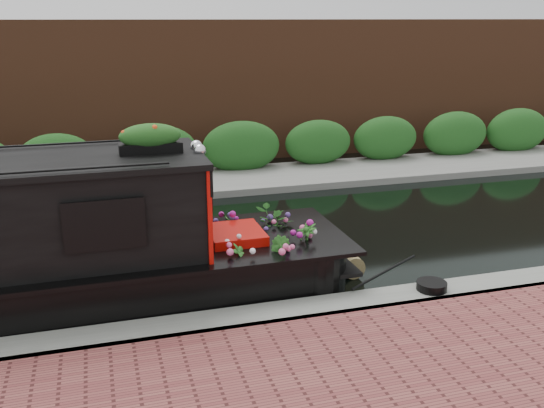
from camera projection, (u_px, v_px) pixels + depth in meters
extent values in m
plane|color=black|center=(182.00, 249.00, 11.06)|extent=(80.00, 80.00, 0.00)
cube|color=gray|center=(218.00, 336.00, 8.03)|extent=(40.00, 0.60, 0.50)
cube|color=slate|center=(158.00, 189.00, 14.91)|extent=(40.00, 2.40, 0.34)
cube|color=#1F531C|center=(154.00, 180.00, 15.73)|extent=(40.00, 1.10, 2.80)
cube|color=brown|center=(147.00, 163.00, 17.66)|extent=(40.00, 1.00, 8.00)
cube|color=#B80D07|center=(199.00, 202.00, 8.88)|extent=(0.08, 1.79, 1.38)
cube|color=black|center=(105.00, 225.00, 7.65)|extent=(0.92, 0.04, 0.56)
cube|color=#B80D07|center=(235.00, 246.00, 9.24)|extent=(0.83, 0.93, 0.51)
sphere|color=silver|center=(200.00, 150.00, 8.51)|extent=(0.18, 0.18, 0.18)
sphere|color=silver|center=(196.00, 146.00, 8.77)|extent=(0.18, 0.18, 0.18)
cube|color=black|center=(151.00, 148.00, 8.45)|extent=(0.87, 0.24, 0.15)
ellipsoid|color=#E64919|center=(150.00, 134.00, 8.39)|extent=(0.96, 0.25, 0.25)
imported|color=#265F1F|center=(239.00, 261.00, 8.64)|extent=(0.32, 0.33, 0.52)
imported|color=#265F1F|center=(281.00, 257.00, 8.67)|extent=(0.38, 0.41, 0.60)
imported|color=#265F1F|center=(276.00, 226.00, 9.86)|extent=(0.79, 0.77, 0.67)
imported|color=#265F1F|center=(306.00, 243.00, 9.19)|extent=(0.43, 0.43, 0.63)
imported|color=#265F1F|center=(227.00, 229.00, 9.82)|extent=(0.23, 0.33, 0.61)
cylinder|color=olive|center=(350.00, 264.00, 9.91)|extent=(0.37, 0.43, 0.37)
cylinder|color=black|center=(432.00, 286.00, 8.81)|extent=(0.44, 0.44, 0.12)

